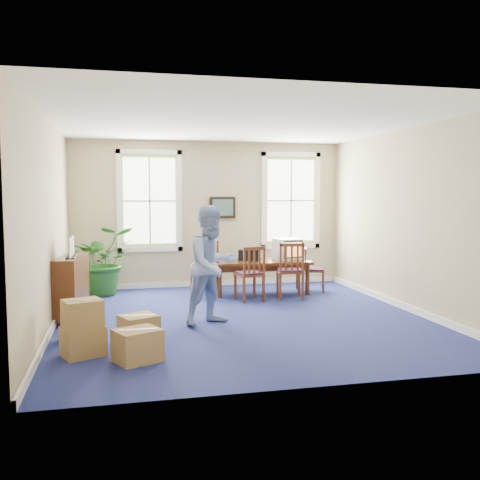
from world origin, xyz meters
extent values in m
plane|color=navy|center=(0.00, 0.00, 0.00)|extent=(6.50, 6.50, 0.00)
plane|color=white|center=(0.00, 0.00, 3.20)|extent=(6.50, 6.50, 0.00)
plane|color=tan|center=(0.00, 3.25, 1.60)|extent=(6.50, 0.00, 6.50)
plane|color=tan|center=(0.00, -3.25, 1.60)|extent=(6.50, 0.00, 6.50)
plane|color=tan|center=(-3.00, 0.00, 1.60)|extent=(0.00, 6.50, 6.50)
plane|color=tan|center=(3.00, 0.00, 1.60)|extent=(0.00, 6.50, 6.50)
cube|color=white|center=(0.00, 3.22, 0.06)|extent=(6.00, 0.04, 0.12)
cube|color=white|center=(-2.97, 0.00, 0.06)|extent=(0.04, 6.50, 0.12)
cube|color=white|center=(2.97, 0.00, 0.06)|extent=(0.04, 6.50, 0.12)
cube|color=white|center=(1.75, 2.10, 0.71)|extent=(0.23, 0.26, 0.05)
cube|color=black|center=(0.65, 2.15, 0.80)|extent=(0.51, 0.40, 0.23)
imported|color=#89A3D9|center=(-0.54, -0.26, 0.94)|extent=(1.14, 1.05, 1.88)
cube|color=#4C2511|center=(-2.75, 0.63, 0.48)|extent=(0.50, 1.26, 0.96)
imported|color=#1D5219|center=(-2.29, 2.66, 0.70)|extent=(1.48, 1.37, 1.40)
camera|label=1|loc=(-1.99, -8.47, 2.06)|focal=40.00mm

